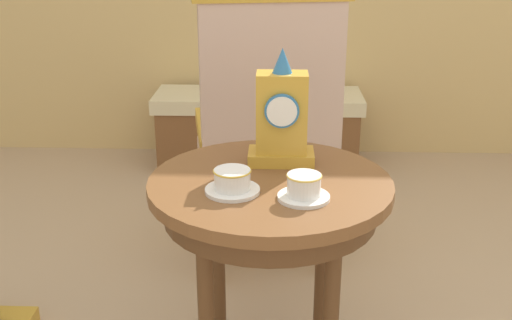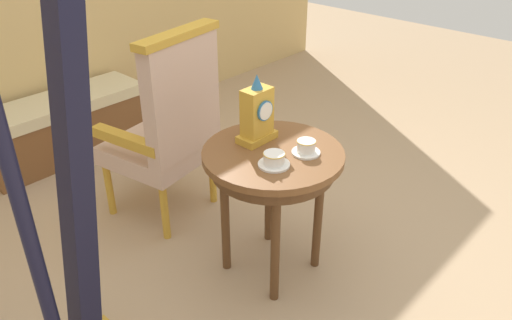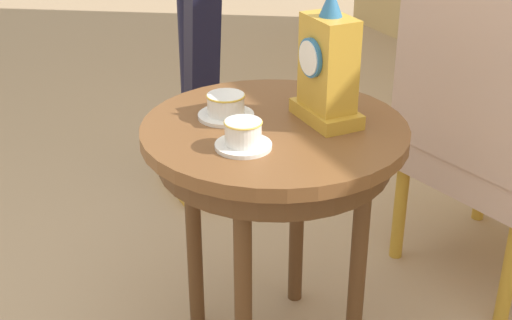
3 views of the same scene
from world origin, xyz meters
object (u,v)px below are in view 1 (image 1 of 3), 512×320
object	(u,v)px
teacup_right	(304,188)
mantel_clock	(282,118)
side_table	(270,208)
armchair	(267,130)
window_bench	(258,129)
teacup_left	(232,182)

from	to	relation	value
teacup_right	mantel_clock	xyz separation A→B (m)	(-0.06, 0.25, 0.10)
side_table	teacup_right	size ratio (longest dim) A/B	5.21
armchair	side_table	bearing A→B (deg)	-88.14
side_table	mantel_clock	world-z (taller)	mantel_clock
side_table	window_bench	xyz separation A→B (m)	(-0.09, 1.91, -0.39)
mantel_clock	window_bench	distance (m)	1.89
window_bench	side_table	bearing A→B (deg)	-87.16
side_table	window_bench	bearing A→B (deg)	92.84
side_table	teacup_right	xyz separation A→B (m)	(0.09, -0.13, 0.12)
teacup_left	teacup_right	size ratio (longest dim) A/B	1.08
side_table	mantel_clock	bearing A→B (deg)	76.98
teacup_right	armchair	distance (m)	0.89
teacup_left	teacup_right	xyz separation A→B (m)	(0.18, -0.04, 0.00)
side_table	window_bench	distance (m)	1.95
mantel_clock	armchair	size ratio (longest dim) A/B	0.29
teacup_left	mantel_clock	xyz separation A→B (m)	(0.13, 0.22, 0.11)
teacup_left	window_bench	bearing A→B (deg)	89.95
mantel_clock	window_bench	bearing A→B (deg)	94.00
side_table	teacup_left	size ratio (longest dim) A/B	4.84
mantel_clock	window_bench	xyz separation A→B (m)	(-0.12, 1.78, -0.61)
teacup_right	armchair	world-z (taller)	armchair
armchair	teacup_left	bearing A→B (deg)	-94.93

